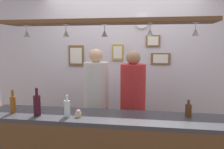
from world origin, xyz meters
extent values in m
cube|color=silver|center=(0.00, 1.10, 1.30)|extent=(4.40, 0.06, 2.60)
cube|color=#38383D|center=(0.00, -0.35, 0.93)|extent=(2.70, 0.55, 0.04)
cube|color=brown|center=(0.00, -0.30, 1.94)|extent=(2.20, 0.36, 0.04)
cylinder|color=silver|center=(-0.88, -0.31, 1.92)|extent=(0.06, 0.06, 0.00)
cylinder|color=silver|center=(-0.88, -0.31, 1.89)|extent=(0.01, 0.01, 0.06)
cone|color=silver|center=(-0.88, -0.31, 1.83)|extent=(0.07, 0.07, 0.08)
cylinder|color=silver|center=(-0.43, -0.32, 1.92)|extent=(0.06, 0.06, 0.00)
cylinder|color=silver|center=(-0.43, -0.32, 1.89)|extent=(0.01, 0.01, 0.06)
cone|color=silver|center=(-0.43, -0.32, 1.83)|extent=(0.07, 0.07, 0.08)
cylinder|color=silver|center=(-0.02, -0.26, 1.92)|extent=(0.06, 0.06, 0.00)
cylinder|color=silver|center=(-0.02, -0.26, 1.89)|extent=(0.01, 0.01, 0.06)
cone|color=silver|center=(-0.02, -0.26, 1.83)|extent=(0.07, 0.07, 0.08)
cylinder|color=silver|center=(0.46, -0.37, 1.92)|extent=(0.06, 0.06, 0.00)
cylinder|color=silver|center=(0.46, -0.37, 1.89)|extent=(0.01, 0.01, 0.06)
cone|color=silver|center=(0.46, -0.37, 1.83)|extent=(0.07, 0.07, 0.08)
cylinder|color=silver|center=(0.90, -0.34, 1.92)|extent=(0.06, 0.06, 0.00)
cylinder|color=silver|center=(0.90, -0.34, 1.89)|extent=(0.01, 0.01, 0.06)
cone|color=silver|center=(0.90, -0.34, 1.83)|extent=(0.07, 0.07, 0.08)
cube|color=#2D334C|center=(-0.27, 0.39, 0.39)|extent=(0.17, 0.18, 0.79)
cylinder|color=white|center=(-0.27, 0.39, 1.13)|extent=(0.34, 0.34, 0.68)
sphere|color=tan|center=(-0.27, 0.39, 1.56)|extent=(0.19, 0.19, 0.19)
cube|color=#2D334C|center=(0.24, 0.39, 0.39)|extent=(0.17, 0.18, 0.78)
cylinder|color=red|center=(0.24, 0.39, 1.11)|extent=(0.34, 0.34, 0.67)
sphere|color=#9E7556|center=(0.24, 0.39, 1.54)|extent=(0.19, 0.19, 0.19)
cylinder|color=silver|center=(-0.39, -0.45, 1.04)|extent=(0.06, 0.06, 0.17)
cylinder|color=silver|center=(-0.39, -0.45, 1.15)|extent=(0.03, 0.03, 0.06)
cylinder|color=#380F19|center=(-0.71, -0.47, 1.06)|extent=(0.08, 0.08, 0.22)
cylinder|color=#380F19|center=(-0.71, -0.47, 1.21)|extent=(0.03, 0.03, 0.08)
cylinder|color=#512D14|center=(0.87, -0.23, 1.02)|extent=(0.07, 0.07, 0.13)
cylinder|color=#512D14|center=(0.87, -0.23, 1.11)|extent=(0.03, 0.03, 0.05)
cylinder|color=brown|center=(-1.03, -0.41, 1.04)|extent=(0.06, 0.06, 0.18)
cylinder|color=brown|center=(-1.03, -0.41, 1.17)|extent=(0.03, 0.03, 0.08)
cylinder|color=beige|center=(-0.27, -0.43, 0.97)|extent=(0.06, 0.06, 0.04)
sphere|color=pink|center=(-0.27, -0.43, 1.01)|extent=(0.05, 0.05, 0.05)
cube|color=brown|center=(0.49, 1.06, 1.77)|extent=(0.22, 0.02, 0.18)
cube|color=white|center=(0.49, 1.05, 1.77)|extent=(0.17, 0.01, 0.14)
cube|color=brown|center=(0.61, 1.06, 1.49)|extent=(0.30, 0.02, 0.18)
cube|color=white|center=(0.61, 1.05, 1.49)|extent=(0.23, 0.01, 0.14)
cube|color=brown|center=(-0.77, 1.06, 1.53)|extent=(0.26, 0.02, 0.34)
cube|color=white|center=(-0.77, 1.05, 1.53)|extent=(0.20, 0.01, 0.26)
cube|color=#B29338|center=(-0.07, 1.06, 1.59)|extent=(0.18, 0.02, 0.26)
cube|color=white|center=(-0.07, 1.05, 1.59)|extent=(0.14, 0.01, 0.20)
cylinder|color=white|center=(0.31, 1.05, 2.07)|extent=(0.22, 0.03, 0.22)
camera|label=1|loc=(0.49, -2.81, 1.71)|focal=38.82mm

